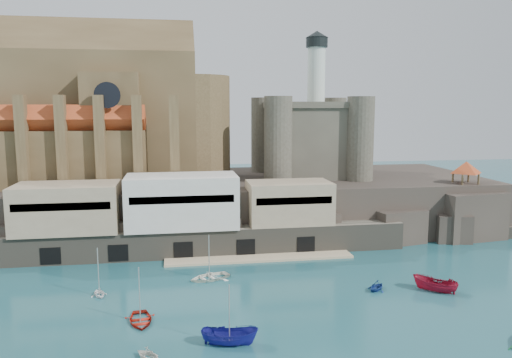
{
  "coord_description": "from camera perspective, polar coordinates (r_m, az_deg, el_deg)",
  "views": [
    {
      "loc": [
        -10.84,
        -57.83,
        24.11
      ],
      "look_at": [
        3.69,
        32.0,
        10.85
      ],
      "focal_mm": 35.0,
      "sensor_mm": 36.0,
      "label": 1
    }
  ],
  "objects": [
    {
      "name": "ground",
      "position": [
        63.59,
        1.36,
        -13.99
      ],
      "size": [
        300.0,
        300.0,
        0.0
      ],
      "primitive_type": "plane",
      "color": "#194B54",
      "rests_on": "ground"
    },
    {
      "name": "rock_outcrop",
      "position": [
        100.98,
        22.65,
        -3.83
      ],
      "size": [
        14.5,
        10.5,
        8.7
      ],
      "color": "black",
      "rests_on": "ground"
    },
    {
      "name": "castle_keep",
      "position": [
        102.67,
        6.05,
        5.01
      ],
      "size": [
        21.2,
        21.2,
        29.3
      ],
      "color": "#444135",
      "rests_on": "promontory"
    },
    {
      "name": "boat_0",
      "position": [
        59.99,
        -13.07,
        -15.63
      ],
      "size": [
        3.88,
        1.53,
        5.29
      ],
      "primitive_type": "imported",
      "rotation": [
        0.0,
        0.0,
        0.12
      ],
      "color": "#B41C0F",
      "rests_on": "ground"
    },
    {
      "name": "boat_2",
      "position": [
        53.7,
        -3.04,
        -18.4
      ],
      "size": [
        2.71,
        2.66,
        5.91
      ],
      "primitive_type": "imported",
      "rotation": [
        0.0,
        0.0,
        1.35
      ],
      "color": "navy",
      "rests_on": "ground"
    },
    {
      "name": "boat_5",
      "position": [
        71.3,
        19.74,
        -11.98
      ],
      "size": [
        3.12,
        3.11,
        5.8
      ],
      "primitive_type": "imported",
      "rotation": [
        0.0,
        0.0,
        4.02
      ],
      "color": "maroon",
      "rests_on": "ground"
    },
    {
      "name": "boat_4",
      "position": [
        68.69,
        -17.46,
        -12.65
      ],
      "size": [
        2.9,
        2.39,
        2.89
      ],
      "primitive_type": "imported",
      "rotation": [
        0.0,
        0.0,
        3.55
      ],
      "color": "white",
      "rests_on": "ground"
    },
    {
      "name": "quay",
      "position": [
        82.9,
        -8.54,
        -4.37
      ],
      "size": [
        70.0,
        12.0,
        13.05
      ],
      "color": "#635D4F",
      "rests_on": "ground"
    },
    {
      "name": "pavilion",
      "position": [
        99.75,
        22.88,
        1.09
      ],
      "size": [
        6.4,
        6.4,
        5.4
      ],
      "color": "brown",
      "rests_on": "rock_outcrop"
    },
    {
      "name": "church",
      "position": [
        100.59,
        -16.9,
        6.81
      ],
      "size": [
        47.0,
        25.93,
        30.51
      ],
      "color": "brown",
      "rests_on": "promontory"
    },
    {
      "name": "boat_6",
      "position": [
        71.98,
        -5.35,
        -11.31
      ],
      "size": [
        2.71,
        4.34,
        5.87
      ],
      "primitive_type": "imported",
      "rotation": [
        0.0,
        0.0,
        5.1
      ],
      "color": "white",
      "rests_on": "ground"
    },
    {
      "name": "promontory",
      "position": [
        99.65,
        -2.88,
        -2.82
      ],
      "size": [
        100.0,
        36.0,
        10.0
      ],
      "color": "black",
      "rests_on": "ground"
    },
    {
      "name": "boat_7",
      "position": [
        69.54,
        13.58,
        -12.23
      ],
      "size": [
        3.07,
        3.2,
        3.2
      ],
      "primitive_type": "imported",
      "rotation": [
        0.0,
        0.0,
        5.41
      ],
      "color": "navy",
      "rests_on": "ground"
    }
  ]
}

